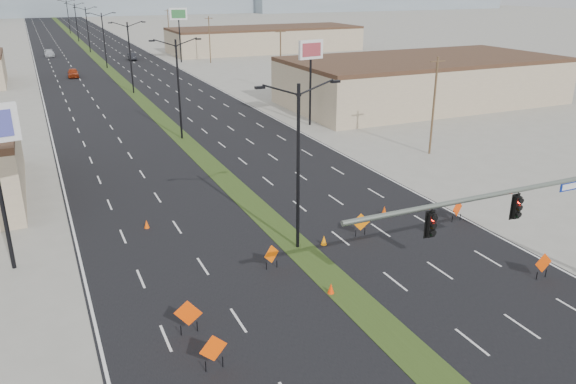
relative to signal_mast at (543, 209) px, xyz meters
name	(u,v)px	position (x,y,z in m)	size (l,w,h in m)	color
ground	(417,360)	(-8.56, -2.00, -4.79)	(600.00, 600.00, 0.00)	gray
road_surface	(104,66)	(-8.56, 98.00, -4.79)	(25.00, 400.00, 0.02)	black
median_strip	(104,66)	(-8.56, 98.00, -4.79)	(2.00, 400.00, 0.04)	#2D4016
building_se_near	(422,82)	(25.44, 43.00, -2.04)	(36.00, 18.00, 5.50)	tan
building_se_far	(265,40)	(29.44, 108.00, -2.29)	(44.00, 16.00, 5.00)	tan
signal_mast	(543,209)	(0.00, 0.00, 0.00)	(16.30, 0.60, 8.00)	slate
streetlight_0	(298,163)	(-8.56, 10.00, 0.63)	(5.15, 0.24, 10.02)	black
streetlight_1	(179,86)	(-8.56, 38.00, 0.63)	(5.15, 0.24, 10.02)	black
streetlight_2	(130,55)	(-8.56, 66.00, 0.63)	(5.15, 0.24, 10.02)	black
streetlight_3	(104,39)	(-8.56, 94.00, 0.63)	(5.15, 0.24, 10.02)	black
streetlight_4	(88,28)	(-8.56, 122.00, 0.63)	(5.15, 0.24, 10.02)	black
streetlight_5	(76,21)	(-8.56, 150.00, 0.63)	(5.15, 0.24, 10.02)	black
streetlight_6	(68,16)	(-8.56, 178.00, 0.63)	(5.15, 0.24, 10.02)	black
utility_pole_0	(434,105)	(11.44, 23.00, -0.12)	(1.60, 0.20, 9.00)	#4C3823
utility_pole_1	(281,60)	(11.44, 58.00, -0.12)	(1.60, 0.20, 9.00)	#4C3823
utility_pole_2	(210,39)	(11.44, 93.00, -0.12)	(1.60, 0.20, 9.00)	#4C3823
utility_pole_3	(169,27)	(11.44, 128.00, -0.12)	(1.60, 0.20, 9.00)	#4C3823
car_left	(73,73)	(-15.30, 85.16, -4.05)	(1.75, 4.35, 1.48)	#9B2F10
car_mid	(132,57)	(-2.13, 103.99, -4.09)	(1.48, 4.25, 1.40)	black
car_far	(49,53)	(-17.53, 117.41, -4.09)	(1.97, 4.84, 1.40)	silver
construction_sign_0	(188,314)	(-16.96, 3.95, -3.76)	(1.22, 0.56, 1.75)	#FD4605
construction_sign_1	(213,350)	(-16.69, 1.00, -3.80)	(1.26, 0.23, 1.69)	#F84705
construction_sign_2	(272,255)	(-11.06, 8.15, -3.93)	(1.04, 0.44, 1.47)	#F75B05
construction_sign_3	(361,223)	(-4.19, 9.85, -3.89)	(1.11, 0.40, 1.54)	orange
construction_sign_4	(543,264)	(1.93, 1.00, -3.90)	(1.15, 0.08, 1.53)	#DB3D04
construction_sign_5	(457,209)	(2.94, 9.14, -3.87)	(1.12, 0.45, 1.57)	#DE3904
cone_0	(324,240)	(-6.94, 9.65, -4.48)	(0.38, 0.38, 0.63)	orange
cone_1	(331,289)	(-9.33, 4.34, -4.48)	(0.37, 0.37, 0.62)	#FF3905
cone_2	(384,211)	(-0.86, 12.14, -4.47)	(0.39, 0.39, 0.64)	#DB4404
cone_3	(147,224)	(-16.39, 16.72, -4.50)	(0.35, 0.35, 0.58)	#FA4F05
pole_sign_east_near	(311,56)	(6.22, 37.88, 2.86)	(3.08, 0.88, 9.39)	black
pole_sign_east_far	(179,18)	(6.29, 96.26, 3.88)	(3.46, 0.76, 10.54)	black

